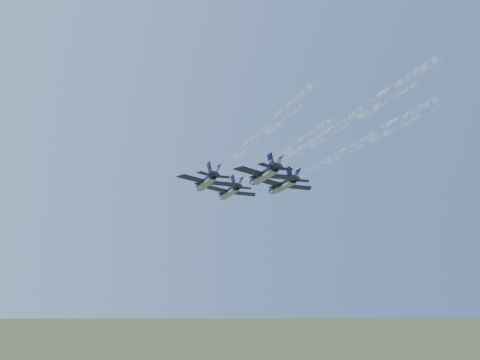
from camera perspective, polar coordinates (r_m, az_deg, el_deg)
jet_lead at (r=128.23m, az=-1.19°, el=-1.29°), size 12.33×16.83×3.70m
jet_left at (r=114.32m, az=-3.66°, el=-0.20°), size 12.33×16.83×3.70m
jet_right at (r=118.95m, az=4.52°, el=-0.58°), size 12.33×16.83×3.70m
jet_slot at (r=106.11m, az=2.54°, el=0.55°), size 12.33×16.83×3.70m
smoke_trail_lead at (r=94.54m, az=4.89°, el=1.91°), size 17.85×44.39×1.80m
smoke_trail_left at (r=80.33m, az=2.45°, el=4.01°), size 17.85×44.39×1.80m
smoke_trail_right at (r=87.04m, az=13.37°, el=3.18°), size 17.85×44.39×1.80m
smoke_trail_slot at (r=73.95m, az=12.09°, el=5.47°), size 17.85×44.39×1.80m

